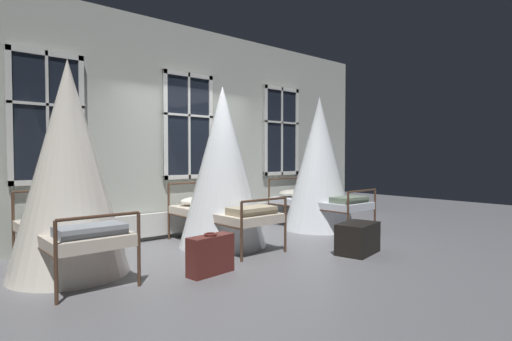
# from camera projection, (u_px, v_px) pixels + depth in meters

# --- Properties ---
(ground) EXTENTS (17.61, 17.61, 0.00)m
(ground) POSITION_uv_depth(u_px,v_px,m) (237.00, 248.00, 5.79)
(ground) COLOR slate
(back_wall_with_windows) EXTENTS (8.69, 0.10, 3.53)m
(back_wall_with_windows) POSITION_uv_depth(u_px,v_px,m) (185.00, 131.00, 6.83)
(back_wall_with_windows) COLOR #B2B7AD
(back_wall_with_windows) RESTS_ON ground
(window_bank) EXTENTS (5.29, 0.10, 2.67)m
(window_bank) POSITION_uv_depth(u_px,v_px,m) (189.00, 174.00, 6.76)
(window_bank) COLOR black
(window_bank) RESTS_ON ground
(cot_first) EXTENTS (1.31, 1.90, 2.43)m
(cot_first) POSITION_uv_depth(u_px,v_px,m) (69.00, 171.00, 4.50)
(cot_first) COLOR #4C3323
(cot_first) RESTS_ON ground
(cot_second) EXTENTS (1.31, 1.90, 2.38)m
(cot_second) POSITION_uv_depth(u_px,v_px,m) (223.00, 169.00, 5.97)
(cot_second) COLOR #4C3323
(cot_second) RESTS_ON ground
(cot_third) EXTENTS (1.31, 1.90, 2.43)m
(cot_third) POSITION_uv_depth(u_px,v_px,m) (319.00, 165.00, 7.35)
(cot_third) COLOR #4C3323
(cot_third) RESTS_ON ground
(suitcase_dark) EXTENTS (0.58, 0.28, 0.47)m
(suitcase_dark) POSITION_uv_depth(u_px,v_px,m) (211.00, 255.00, 4.52)
(suitcase_dark) COLOR #5B231E
(suitcase_dark) RESTS_ON ground
(travel_trunk) EXTENTS (0.71, 0.53, 0.42)m
(travel_trunk) POSITION_uv_depth(u_px,v_px,m) (358.00, 238.00, 5.49)
(travel_trunk) COLOR black
(travel_trunk) RESTS_ON ground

